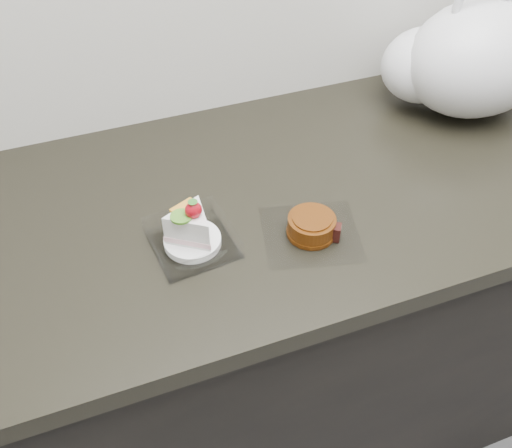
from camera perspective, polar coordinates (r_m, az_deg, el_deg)
counter at (r=1.44m, az=4.74°, el=-9.47°), size 2.04×0.64×0.90m
cake_tray at (r=0.96m, az=-6.44°, el=-0.95°), size 0.14×0.14×0.10m
mooncake_wrap at (r=0.99m, az=5.64°, el=-0.35°), size 0.20×0.19×0.04m
plastic_bag at (r=1.33m, az=20.48°, el=15.21°), size 0.41×0.35×0.30m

